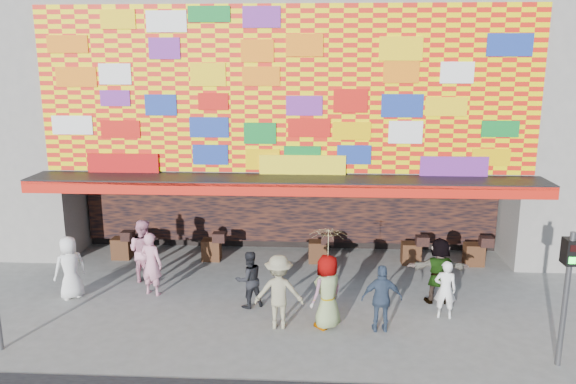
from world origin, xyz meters
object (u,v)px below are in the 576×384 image
at_px(ped_h, 445,289).
at_px(ped_i, 143,251).
at_px(ped_b, 151,264).
at_px(ped_d, 279,292).
at_px(ped_e, 382,299).
at_px(signal_right, 567,284).
at_px(ped_f, 439,271).
at_px(ped_g, 327,292).
at_px(parasol, 328,245).
at_px(ped_c, 249,279).
at_px(ped_a, 70,268).

distance_m(ped_h, ped_i, 8.63).
height_order(ped_b, ped_d, ped_d).
height_order(ped_e, ped_i, ped_i).
relative_size(signal_right, ped_f, 1.65).
bearing_deg(ped_g, ped_f, 164.72).
distance_m(ped_g, ped_h, 3.08).
height_order(signal_right, parasol, signal_right).
distance_m(signal_right, ped_f, 3.81).
distance_m(ped_g, ped_i, 6.03).
relative_size(ped_b, ped_i, 0.96).
bearing_deg(ped_f, ped_e, 45.27).
bearing_deg(ped_d, ped_c, -54.50).
bearing_deg(ped_i, ped_c, 173.80).
relative_size(ped_d, ped_e, 1.10).
xyz_separation_m(ped_d, ped_e, (2.49, -0.07, -0.09)).
bearing_deg(parasol, ped_f, 28.26).
xyz_separation_m(ped_a, parasol, (7.03, -1.38, 1.23)).
bearing_deg(ped_d, ped_h, -171.78).
bearing_deg(signal_right, ped_e, 159.42).
bearing_deg(ped_c, ped_i, -55.43).
bearing_deg(ped_c, ped_g, 123.20).
height_order(ped_c, ped_f, ped_f).
bearing_deg(ped_c, ped_f, 156.94).
distance_m(ped_b, ped_f, 7.89).
xyz_separation_m(ped_b, ped_f, (7.89, -0.10, 0.01)).
relative_size(ped_i, parasol, 1.06).
bearing_deg(ped_h, ped_a, 4.16).
distance_m(signal_right, ped_g, 5.28).
distance_m(ped_f, ped_g, 3.44).
distance_m(ped_c, ped_e, 3.57).
bearing_deg(ped_h, parasol, 21.04).
xyz_separation_m(signal_right, ped_f, (-1.94, 3.14, -0.95)).
relative_size(signal_right, parasol, 1.69).
bearing_deg(ped_d, ped_e, 176.34).
height_order(ped_d, ped_h, ped_d).
distance_m(ped_h, parasol, 3.36).
distance_m(ped_c, ped_h, 5.06).
height_order(ped_b, ped_g, ped_g).
bearing_deg(ped_i, parasol, 173.27).
bearing_deg(ped_h, ped_g, 21.04).
relative_size(signal_right, ped_c, 1.94).
bearing_deg(ped_b, ped_g, 179.00).
height_order(ped_g, ped_h, ped_g).
bearing_deg(ped_e, ped_b, -18.65).
bearing_deg(ped_b, ped_c, -174.80).
xyz_separation_m(ped_c, ped_h, (5.05, -0.37, -0.01)).
relative_size(ped_g, ped_h, 1.22).
xyz_separation_m(signal_right, parasol, (-4.97, 1.51, 0.25)).
distance_m(signal_right, parasol, 5.20).
relative_size(ped_b, parasol, 1.02).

